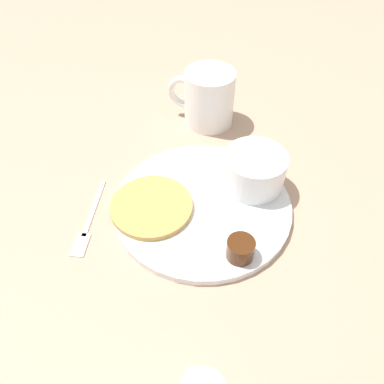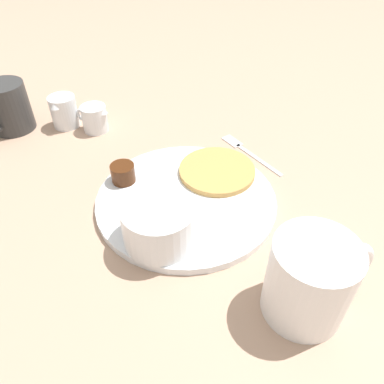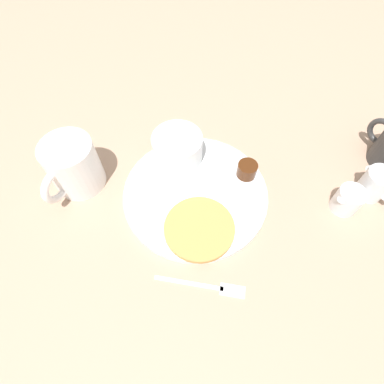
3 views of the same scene
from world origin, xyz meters
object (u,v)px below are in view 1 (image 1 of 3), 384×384
(plate, at_px, (202,205))
(fork, at_px, (88,225))
(bowl, at_px, (254,169))
(coffee_mug, at_px, (208,98))

(plate, xyz_separation_m, fork, (0.18, -0.02, -0.00))
(plate, relative_size, bowl, 2.80)
(fork, bearing_deg, bowl, 179.65)
(fork, bearing_deg, coffee_mug, -142.53)
(plate, distance_m, fork, 0.18)
(plate, bearing_deg, bowl, -170.46)
(coffee_mug, bearing_deg, bowl, 92.54)
(coffee_mug, bearing_deg, fork, 37.47)
(coffee_mug, relative_size, fork, 0.82)
(bowl, distance_m, fork, 0.27)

